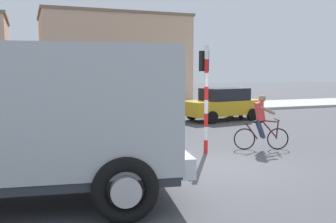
% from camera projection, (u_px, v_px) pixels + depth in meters
% --- Properties ---
extents(ground_plane, '(120.00, 120.00, 0.00)m').
position_uv_depth(ground_plane, '(219.00, 167.00, 9.67)').
color(ground_plane, '#4C4C51').
extents(sidewalk_far, '(80.00, 5.00, 0.16)m').
position_uv_depth(sidewalk_far, '(108.00, 110.00, 22.74)').
color(sidewalk_far, '#ADADA8').
rests_on(sidewalk_far, ground).
extents(truck_foreground, '(5.73, 3.43, 2.90)m').
position_uv_depth(truck_foreground, '(31.00, 115.00, 6.83)').
color(truck_foreground, '#B2B7BC').
rests_on(truck_foreground, ground).
extents(cyclist, '(1.65, 0.70, 1.72)m').
position_uv_depth(cyclist, '(261.00, 122.00, 11.71)').
color(cyclist, black).
rests_on(cyclist, ground).
extents(traffic_light_pole, '(0.24, 0.43, 3.20)m').
position_uv_depth(traffic_light_pole, '(205.00, 84.00, 11.15)').
color(traffic_light_pole, red).
rests_on(traffic_light_pole, ground).
extents(car_red_near, '(4.01, 1.90, 1.60)m').
position_uv_depth(car_red_near, '(92.00, 108.00, 16.82)').
color(car_red_near, '#1E2328').
rests_on(car_red_near, ground).
extents(car_white_mid, '(4.22, 2.35, 1.60)m').
position_uv_depth(car_white_mid, '(223.00, 104.00, 18.82)').
color(car_white_mid, gold).
rests_on(car_white_mid, ground).
extents(pedestrian_near_kerb, '(0.34, 0.22, 1.62)m').
position_uv_depth(pedestrian_near_kerb, '(241.00, 102.00, 19.39)').
color(pedestrian_near_kerb, '#2D334C').
rests_on(pedestrian_near_kerb, ground).
extents(building_mid_block, '(10.82, 6.58, 6.64)m').
position_uv_depth(building_mid_block, '(113.00, 60.00, 29.04)').
color(building_mid_block, tan).
rests_on(building_mid_block, ground).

